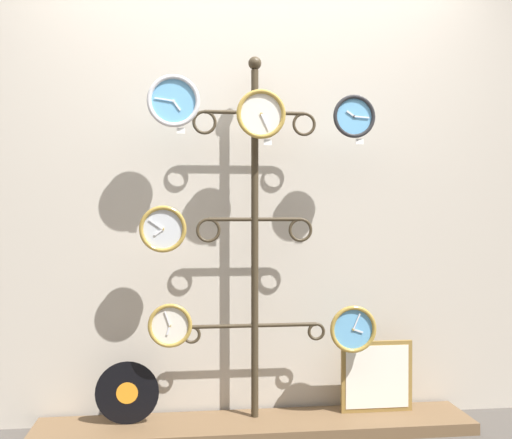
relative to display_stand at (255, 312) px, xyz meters
The scene contains 14 objects.
shop_wall 0.82m from the display_stand, 90.00° to the left, with size 4.40×0.04×2.80m.
low_shelf 0.57m from the display_stand, 90.00° to the right, with size 2.20×0.36×0.06m.
display_stand is the anchor object (origin of this frame).
clock_top_left 1.13m from the display_stand, 166.22° to the right, with size 0.26×0.04×0.26m.
clock_top_center 1.00m from the display_stand, 81.12° to the right, with size 0.25×0.04×0.25m.
clock_top_right 1.11m from the display_stand, 12.67° to the right, with size 0.22×0.04×0.22m.
clock_middle_left 0.64m from the display_stand, 169.53° to the right, with size 0.23×0.04×0.23m.
clock_bottom_left 0.44m from the display_stand, 165.38° to the right, with size 0.21×0.04×0.21m.
clock_bottom_right 0.51m from the display_stand, 11.49° to the right, with size 0.24×0.04×0.24m.
vinyl_record 0.75m from the display_stand, behind, with size 0.31×0.01×0.31m.
picture_frame 0.74m from the display_stand, ahead, with size 0.38×0.02×0.37m.
price_tag_upper 0.99m from the display_stand, 164.75° to the right, with size 0.04×0.00×0.03m.
price_tag_mid 0.87m from the display_stand, 65.77° to the right, with size 0.04×0.00×0.03m.
price_tag_lower 1.02m from the display_stand, 12.24° to the right, with size 0.04×0.00×0.03m.
Camera 1 is at (-0.37, -2.63, 1.11)m, focal length 42.00 mm.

